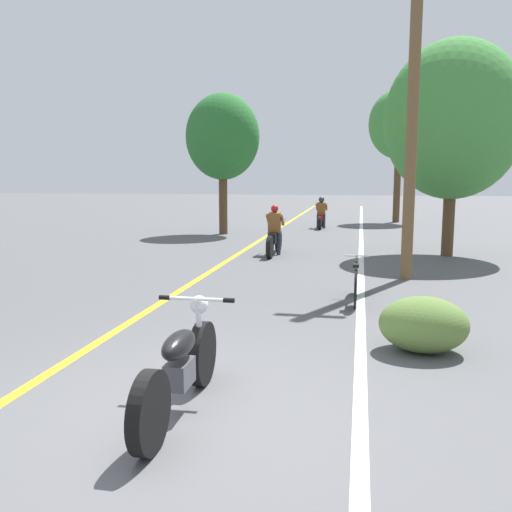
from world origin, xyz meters
The scene contains 12 objects.
ground_plane centered at (0.00, 0.00, 0.00)m, with size 120.00×120.00×0.00m, color #515154.
lane_stripe_center centered at (-1.70, 12.03, 0.00)m, with size 0.14×48.00×0.01m, color yellow.
lane_stripe_edge centered at (1.72, 12.03, 0.00)m, with size 0.14×48.00×0.01m, color white.
utility_pole centered at (2.66, 7.31, 3.75)m, with size 1.10×0.24×7.31m.
roadside_tree_right_near centered at (4.06, 11.12, 3.67)m, with size 3.68×3.32×5.80m.
roadside_tree_right_far centered at (3.35, 22.30, 4.58)m, with size 2.85×2.56×6.26m.
roadside_tree_left centered at (-3.46, 15.49, 3.61)m, with size 2.77×2.49×5.24m.
roadside_bush centered at (2.49, 2.33, 0.35)m, with size 1.10×0.88×0.70m.
motorcycle_foreground centered at (0.08, 0.07, 0.44)m, with size 0.78×2.14×0.99m.
motorcycle_rider_lead centered at (-0.68, 10.41, 0.52)m, with size 0.50×2.16×1.39m.
motorcycle_rider_far centered at (0.04, 18.52, 0.51)m, with size 0.50×2.03×1.33m.
bicycle_parked centered at (1.62, 4.96, 0.35)m, with size 0.44×1.66×0.76m.
Camera 1 is at (1.67, -4.50, 2.18)m, focal length 38.00 mm.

